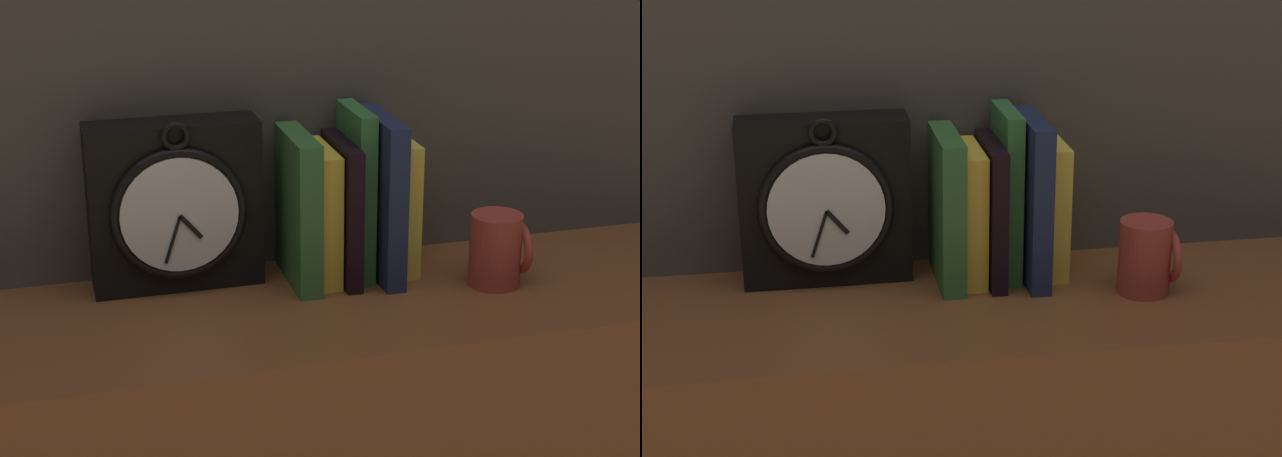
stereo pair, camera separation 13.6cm
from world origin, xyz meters
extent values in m
cube|color=black|center=(-0.17, 0.12, 0.82)|extent=(0.23, 0.07, 0.23)
torus|color=black|center=(-0.17, 0.08, 0.82)|extent=(0.18, 0.01, 0.18)
cylinder|color=silver|center=(-0.17, 0.08, 0.82)|extent=(0.15, 0.01, 0.15)
cube|color=black|center=(-0.15, 0.07, 0.81)|extent=(0.03, 0.00, 0.04)
cube|color=black|center=(-0.18, 0.07, 0.79)|extent=(0.03, 0.00, 0.06)
torus|color=black|center=(-0.17, 0.08, 0.93)|extent=(0.04, 0.01, 0.04)
cube|color=#326733|center=(-0.01, 0.08, 0.81)|extent=(0.03, 0.14, 0.21)
cube|color=yellow|center=(0.03, 0.09, 0.80)|extent=(0.03, 0.12, 0.19)
cube|color=black|center=(0.05, 0.08, 0.81)|extent=(0.02, 0.14, 0.19)
cube|color=#316C37|center=(0.08, 0.10, 0.83)|extent=(0.02, 0.11, 0.23)
cube|color=#1C264B|center=(0.11, 0.08, 0.82)|extent=(0.03, 0.15, 0.23)
cube|color=yellow|center=(0.14, 0.10, 0.80)|extent=(0.03, 0.11, 0.19)
cylinder|color=#9E382D|center=(0.25, 0.00, 0.76)|extent=(0.07, 0.07, 0.10)
torus|color=#9E382D|center=(0.28, 0.00, 0.76)|extent=(0.01, 0.07, 0.07)
camera|label=1|loc=(-0.35, -1.23, 1.29)|focal=60.00mm
camera|label=2|loc=(-0.22, -1.26, 1.29)|focal=60.00mm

